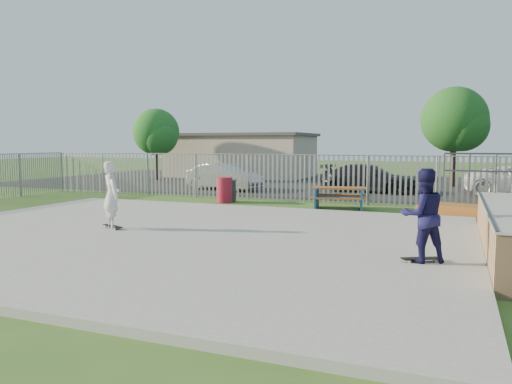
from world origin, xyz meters
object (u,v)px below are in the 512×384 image
at_px(skater_white, 112,195).
at_px(car_silver, 224,177).
at_px(trash_bin_grey, 230,191).
at_px(funbox, 457,211).
at_px(trash_bin_red, 224,190).
at_px(skater_navy, 423,215).
at_px(car_dark, 369,178).
at_px(tree_left, 156,132).
at_px(tree_mid, 454,120).
at_px(picnic_table, 339,198).

bearing_deg(skater_white, car_silver, -42.70).
xyz_separation_m(trash_bin_grey, skater_white, (0.19, -8.05, 0.61)).
bearing_deg(trash_bin_grey, car_silver, 118.23).
bearing_deg(trash_bin_grey, funbox, -7.82).
height_order(trash_bin_red, skater_navy, skater_navy).
bearing_deg(car_dark, funbox, -143.91).
bearing_deg(car_dark, tree_left, 85.12).
relative_size(funbox, skater_white, 1.28).
relative_size(tree_mid, skater_white, 3.05).
bearing_deg(car_dark, tree_mid, -31.03).
xyz_separation_m(funbox, car_silver, (-11.49, 5.85, 0.50)).
height_order(funbox, car_dark, car_dark).
distance_m(trash_bin_grey, tree_mid, 14.67).
bearing_deg(trash_bin_grey, skater_navy, -47.01).
bearing_deg(tree_mid, funbox, -88.72).
distance_m(funbox, skater_white, 11.18).
distance_m(picnic_table, skater_white, 8.73).
distance_m(picnic_table, trash_bin_red, 4.92).
distance_m(picnic_table, tree_left, 18.08).
distance_m(funbox, trash_bin_red, 9.10).
relative_size(tree_mid, skater_navy, 3.05).
bearing_deg(trash_bin_grey, car_dark, 52.79).
bearing_deg(car_dark, picnic_table, -172.49).
height_order(picnic_table, funbox, picnic_table).
xyz_separation_m(funbox, trash_bin_red, (-9.06, 0.83, 0.32)).
bearing_deg(skater_white, skater_navy, -150.86).
relative_size(trash_bin_red, car_silver, 0.25).
xyz_separation_m(car_silver, skater_white, (2.66, -12.66, 0.36)).
xyz_separation_m(tree_mid, skater_white, (-8.54, -19.36, -2.73)).
xyz_separation_m(skater_navy, skater_white, (-8.15, 0.90, 0.00)).
xyz_separation_m(picnic_table, skater_navy, (3.48, -8.25, 0.65)).
relative_size(funbox, skater_navy, 1.28).
height_order(trash_bin_red, car_dark, car_dark).
bearing_deg(trash_bin_red, skater_navy, -45.52).
bearing_deg(skater_white, tree_left, -24.90).
height_order(picnic_table, trash_bin_red, trash_bin_red).
distance_m(picnic_table, funbox, 4.19).
xyz_separation_m(picnic_table, trash_bin_grey, (-4.86, 0.70, 0.03)).
height_order(picnic_table, trash_bin_grey, trash_bin_grey).
height_order(car_dark, tree_left, tree_left).
bearing_deg(trash_bin_grey, skater_white, -88.66).
height_order(car_dark, skater_white, skater_white).
distance_m(car_silver, skater_navy, 17.35).
relative_size(picnic_table, trash_bin_grey, 2.44).
height_order(picnic_table, skater_white, skater_white).
distance_m(tree_left, skater_white, 20.31).
xyz_separation_m(funbox, tree_mid, (-0.28, 12.54, 3.59)).
relative_size(skater_navy, skater_white, 1.00).
xyz_separation_m(picnic_table, skater_white, (-4.67, -7.35, 0.65)).
bearing_deg(tree_mid, trash_bin_grey, -127.67).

